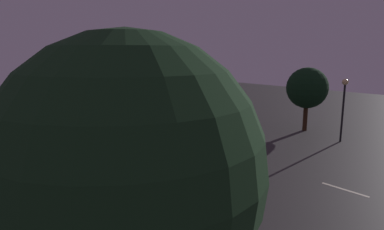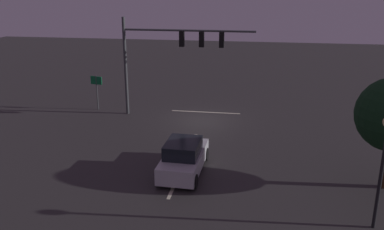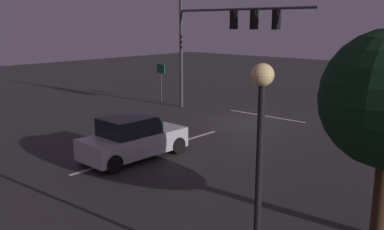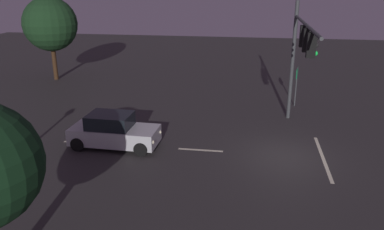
# 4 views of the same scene
# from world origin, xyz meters

# --- Properties ---
(ground_plane) EXTENTS (80.00, 80.00, 0.00)m
(ground_plane) POSITION_xyz_m (0.00, 0.00, 0.00)
(ground_plane) COLOR #2D2B2B
(traffic_signal_assembly) EXTENTS (9.01, 0.47, 6.83)m
(traffic_signal_assembly) POSITION_xyz_m (2.26, -0.61, 4.81)
(traffic_signal_assembly) COLOR #383A3D
(traffic_signal_assembly) RESTS_ON ground_plane
(lane_dash_far) EXTENTS (0.16, 2.20, 0.01)m
(lane_dash_far) POSITION_xyz_m (0.00, 4.00, 0.00)
(lane_dash_far) COLOR beige
(lane_dash_far) RESTS_ON ground_plane
(lane_dash_mid) EXTENTS (0.16, 2.20, 0.01)m
(lane_dash_mid) POSITION_xyz_m (0.00, 10.00, 0.00)
(lane_dash_mid) COLOR beige
(lane_dash_mid) RESTS_ON ground_plane
(stop_bar) EXTENTS (5.00, 0.16, 0.01)m
(stop_bar) POSITION_xyz_m (0.00, -1.79, 0.00)
(stop_bar) COLOR beige
(stop_bar) RESTS_ON ground_plane
(car_approaching) EXTENTS (2.03, 4.42, 1.70)m
(car_approaching) POSITION_xyz_m (-0.20, 8.32, 0.80)
(car_approaching) COLOR #B7B7BC
(car_approaching) RESTS_ON ground_plane
(route_sign) EXTENTS (0.90, 0.21, 2.57)m
(route_sign) POSITION_xyz_m (7.99, -1.20, 1.85)
(route_sign) COLOR #383A3D
(route_sign) RESTS_ON ground_plane
(tree_right_near) EXTENTS (4.29, 4.29, 6.67)m
(tree_right_near) POSITION_xyz_m (12.43, 17.81, 4.51)
(tree_right_near) COLOR #382314
(tree_right_near) RESTS_ON ground_plane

